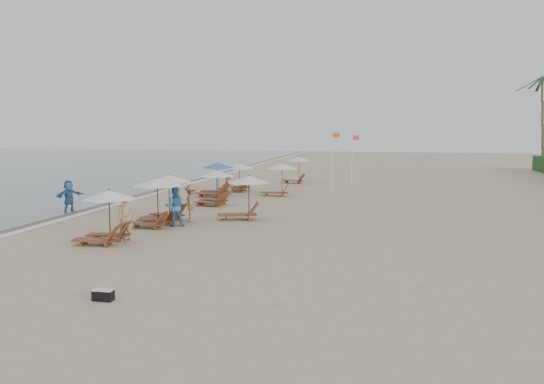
% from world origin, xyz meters
% --- Properties ---
extents(ground, '(160.00, 160.00, 0.00)m').
position_xyz_m(ground, '(0.00, 0.00, 0.00)').
color(ground, tan).
rests_on(ground, ground).
extents(wet_sand_band, '(3.20, 140.00, 0.01)m').
position_xyz_m(wet_sand_band, '(-12.50, 10.00, 0.00)').
color(wet_sand_band, '#6B5E4C').
rests_on(wet_sand_band, ground).
extents(foam_line, '(0.50, 140.00, 0.02)m').
position_xyz_m(foam_line, '(-11.20, 10.00, 0.01)').
color(foam_line, white).
rests_on(foam_line, ground).
extents(lounger_station_0, '(2.42, 2.14, 2.17)m').
position_xyz_m(lounger_station_0, '(-6.11, -2.58, 1.13)').
color(lounger_station_0, brown).
rests_on(lounger_station_0, ground).
extents(lounger_station_1, '(2.50, 2.39, 2.32)m').
position_xyz_m(lounger_station_1, '(-5.71, 1.10, 1.30)').
color(lounger_station_1, brown).
rests_on(lounger_station_1, ground).
extents(lounger_station_2, '(2.55, 2.35, 2.34)m').
position_xyz_m(lounger_station_2, '(-5.81, 2.59, 1.27)').
color(lounger_station_2, brown).
rests_on(lounger_station_2, ground).
extents(lounger_station_3, '(2.43, 2.12, 2.12)m').
position_xyz_m(lounger_station_3, '(-5.27, 8.29, 1.10)').
color(lounger_station_3, brown).
rests_on(lounger_station_3, ground).
extents(lounger_station_4, '(2.64, 2.24, 2.31)m').
position_xyz_m(lounger_station_4, '(-6.55, 12.11, 1.10)').
color(lounger_station_4, brown).
rests_on(lounger_station_4, ground).
extents(lounger_station_5, '(2.58, 2.21, 2.06)m').
position_xyz_m(lounger_station_5, '(-5.92, 15.13, 1.02)').
color(lounger_station_5, brown).
rests_on(lounger_station_5, ground).
extents(inland_station_0, '(2.76, 2.24, 2.22)m').
position_xyz_m(inland_station_0, '(-2.15, 4.01, 1.35)').
color(inland_station_0, brown).
rests_on(inland_station_0, ground).
extents(inland_station_1, '(2.58, 2.24, 2.22)m').
position_xyz_m(inland_station_1, '(-2.32, 13.41, 1.44)').
color(inland_station_1, brown).
rests_on(inland_station_1, ground).
extents(inland_station_2, '(2.58, 2.24, 2.22)m').
position_xyz_m(inland_station_2, '(-2.57, 21.65, 1.46)').
color(inland_station_2, brown).
rests_on(inland_station_2, ground).
extents(beachgoer_near, '(0.81, 0.78, 1.87)m').
position_xyz_m(beachgoer_near, '(-5.58, -1.89, 0.93)').
color(beachgoer_near, tan).
rests_on(beachgoer_near, ground).
extents(beachgoer_mid_a, '(1.13, 1.02, 1.90)m').
position_xyz_m(beachgoer_mid_a, '(-4.85, 1.47, 0.95)').
color(beachgoer_mid_a, teal).
rests_on(beachgoer_mid_a, ground).
extents(beachgoer_mid_b, '(1.19, 1.41, 1.90)m').
position_xyz_m(beachgoer_mid_b, '(-4.47, 2.70, 0.95)').
color(beachgoer_mid_b, '#986E4D').
rests_on(beachgoer_mid_b, ground).
extents(beachgoer_far_b, '(0.80, 0.88, 1.50)m').
position_xyz_m(beachgoer_far_b, '(-5.96, 13.29, 0.75)').
color(beachgoer_far_b, '#AA6E5C').
rests_on(beachgoer_far_b, ground).
extents(waterline_walker, '(1.19, 1.74, 1.80)m').
position_xyz_m(waterline_walker, '(-12.21, 3.95, 0.90)').
color(waterline_walker, '#2F5B8D').
rests_on(waterline_walker, ground).
extents(duffel_bag, '(0.57, 0.30, 0.31)m').
position_xyz_m(duffel_bag, '(-2.42, -8.99, 0.16)').
color(duffel_bag, black).
rests_on(duffel_bag, ground).
extents(flag_pole_near, '(0.60, 0.08, 4.45)m').
position_xyz_m(flag_pole_near, '(0.71, 18.99, 2.47)').
color(flag_pole_near, silver).
rests_on(flag_pole_near, ground).
extents(flag_pole_far, '(0.59, 0.08, 4.26)m').
position_xyz_m(flag_pole_far, '(2.09, 21.04, 2.37)').
color(flag_pole_far, silver).
rests_on(flag_pole_far, ground).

